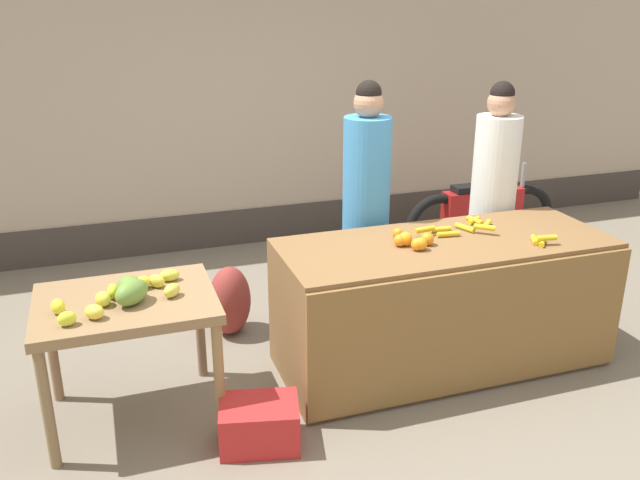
% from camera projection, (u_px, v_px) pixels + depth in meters
% --- Properties ---
extents(ground_plane, '(24.00, 24.00, 0.00)m').
position_uv_depth(ground_plane, '(369.00, 373.00, 4.52)').
color(ground_plane, '#756B5B').
extents(market_wall_back, '(9.50, 0.23, 2.91)m').
position_uv_depth(market_wall_back, '(261.00, 100.00, 6.53)').
color(market_wall_back, tan).
rests_on(market_wall_back, ground).
extents(fruit_stall_counter, '(2.19, 0.87, 0.89)m').
position_uv_depth(fruit_stall_counter, '(443.00, 303.00, 4.51)').
color(fruit_stall_counter, brown).
rests_on(fruit_stall_counter, ground).
extents(side_table_wooden, '(1.00, 0.77, 0.78)m').
position_uv_depth(side_table_wooden, '(127.00, 315.00, 3.83)').
color(side_table_wooden, olive).
rests_on(side_table_wooden, ground).
extents(banana_bunch_pile, '(0.81, 0.65, 0.07)m').
position_uv_depth(banana_bunch_pile, '(481.00, 230.00, 4.48)').
color(banana_bunch_pile, yellow).
rests_on(banana_bunch_pile, fruit_stall_counter).
extents(orange_pile, '(0.26, 0.32, 0.09)m').
position_uv_depth(orange_pile, '(412.00, 240.00, 4.26)').
color(orange_pile, orange).
rests_on(orange_pile, fruit_stall_counter).
extents(mango_papaya_pile, '(0.73, 0.50, 0.14)m').
position_uv_depth(mango_papaya_pile, '(127.00, 292.00, 3.73)').
color(mango_papaya_pile, yellow).
rests_on(mango_papaya_pile, side_table_wooden).
extents(vendor_woman_blue_shirt, '(0.34, 0.34, 1.85)m').
position_uv_depth(vendor_woman_blue_shirt, '(366.00, 209.00, 4.86)').
color(vendor_woman_blue_shirt, '#33333D').
rests_on(vendor_woman_blue_shirt, ground).
extents(vendor_woman_white_shirt, '(0.34, 0.34, 1.81)m').
position_uv_depth(vendor_woman_white_shirt, '(493.00, 200.00, 5.14)').
color(vendor_woman_white_shirt, '#33333D').
rests_on(vendor_woman_white_shirt, ground).
extents(parked_motorcycle, '(1.60, 0.18, 0.88)m').
position_uv_depth(parked_motorcycle, '(481.00, 214.00, 6.44)').
color(parked_motorcycle, black).
rests_on(parked_motorcycle, ground).
extents(produce_crate, '(0.50, 0.41, 0.26)m').
position_uv_depth(produce_crate, '(259.00, 424.00, 3.76)').
color(produce_crate, red).
rests_on(produce_crate, ground).
extents(produce_sack, '(0.45, 0.47, 0.53)m').
position_uv_depth(produce_sack, '(230.00, 301.00, 4.96)').
color(produce_sack, maroon).
rests_on(produce_sack, ground).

